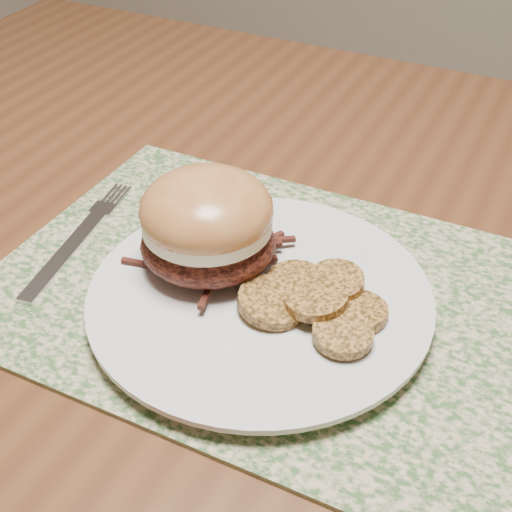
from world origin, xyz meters
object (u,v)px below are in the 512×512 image
at_px(dinner_plate, 260,299).
at_px(fork, 80,237).
at_px(pork_sandwich, 207,224).
at_px(dining_table, 386,336).

height_order(dinner_plate, fork, dinner_plate).
distance_m(pork_sandwich, fork, 0.15).
bearing_deg(fork, dinner_plate, -12.50).
height_order(dining_table, fork, fork).
distance_m(dinner_plate, pork_sandwich, 0.07).
distance_m(dining_table, fork, 0.30).
distance_m(dinner_plate, fork, 0.19).
distance_m(dining_table, dinner_plate, 0.16).
xyz_separation_m(dinner_plate, fork, (-0.19, 0.01, -0.01)).
bearing_deg(pork_sandwich, dinner_plate, -33.72).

